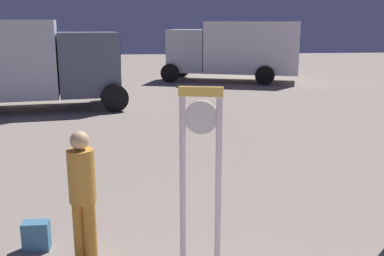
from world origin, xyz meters
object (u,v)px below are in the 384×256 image
at_px(person_near_clock, 83,191).
at_px(box_truck_near, 9,61).
at_px(standing_clock, 201,167).
at_px(box_truck_far, 236,49).
at_px(backpack, 36,236).

distance_m(person_near_clock, box_truck_near, 10.92).
xyz_separation_m(standing_clock, box_truck_far, (3.91, 17.45, 0.25)).
height_order(box_truck_near, box_truck_far, box_truck_near).
xyz_separation_m(box_truck_near, box_truck_far, (8.92, 6.67, -0.02)).
xyz_separation_m(backpack, box_truck_far, (5.93, 16.53, 1.42)).
relative_size(backpack, box_truck_far, 0.05).
bearing_deg(box_truck_near, box_truck_far, 36.79).
bearing_deg(person_near_clock, box_truck_far, 72.78).
distance_m(backpack, box_truck_near, 10.40).
height_order(backpack, box_truck_near, box_truck_near).
relative_size(person_near_clock, box_truck_near, 0.23).
height_order(standing_clock, backpack, standing_clock).
xyz_separation_m(person_near_clock, box_truck_far, (5.25, 16.94, 0.67)).
height_order(standing_clock, person_near_clock, standing_clock).
bearing_deg(box_truck_near, person_near_clock, -70.30).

